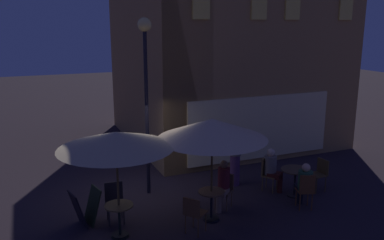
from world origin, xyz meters
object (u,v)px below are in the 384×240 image
Objects in this scene: patron_seated_0 at (223,182)px; menu_sandwich_board at (85,207)px; cafe_table_0 at (211,201)px; patron_seated_2 at (304,182)px; cafe_chair_4 at (306,188)px; cafe_chair_1 at (225,187)px; patio_umbrella_1 at (116,140)px; cafe_chair_0 at (194,211)px; cafe_table_2 at (295,176)px; cafe_table_1 at (119,215)px; patron_seated_1 at (272,167)px; cafe_chair_5 at (320,172)px; patio_umbrella_0 at (212,129)px; street_lamp_near_corner at (146,70)px; cafe_chair_2 at (114,199)px; cafe_chair_3 at (267,171)px; patron_standing_3 at (235,156)px.

menu_sandwich_board is at bearing -47.68° from patron_seated_0.
patron_seated_2 is (2.47, -0.30, 0.19)m from cafe_table_0.
patron_seated_2 reaches higher than cafe_chair_4.
patron_seated_2 is (1.83, -0.82, 0.16)m from cafe_chair_1.
patio_umbrella_1 is at bearing 102.83° from cafe_chair_4.
cafe_table_0 is at bearing 0.00° from cafe_chair_0.
patron_seated_2 reaches higher than cafe_chair_1.
cafe_chair_0 reaches higher than cafe_table_2.
patron_seated_0 is (-2.18, 0.05, 0.13)m from cafe_table_2.
cafe_table_1 is 0.31× the size of patio_umbrella_1.
cafe_chair_1 is (2.84, 0.46, -1.69)m from patio_umbrella_1.
patron_seated_0 is 1.03× the size of patron_seated_1.
cafe_chair_4 is at bearing 115.88° from patron_seated_0.
cafe_chair_5 reaches higher than cafe_table_0.
cafe_chair_0 is at bearing -2.16° from cafe_chair_1.
patron_seated_2 reaches higher than menu_sandwich_board.
patio_umbrella_0 is at bearing -171.90° from cafe_table_2.
street_lamp_near_corner is 6.45× the size of cafe_table_0.
cafe_table_0 is 2.73m from cafe_table_2.
cafe_table_2 is 0.62× the size of patron_seated_0.
cafe_chair_1 is 0.91× the size of cafe_chair_4.
cafe_chair_2 is 4.45m from patron_seated_1.
cafe_chair_4 is at bearing -28.65° from cafe_chair_3.
cafe_chair_2 is (-2.77, 0.33, 0.04)m from cafe_chair_1.
cafe_chair_3 is at bearing 26.75° from cafe_chair_4.
cafe_chair_4 is at bearing -108.99° from cafe_table_2.
patron_standing_3 reaches higher than cafe_chair_1.
cafe_chair_1 is at bearing 84.84° from patron_seated_2.
patron_seated_2 is (4.61, -1.15, 0.13)m from cafe_chair_2.
patron_seated_0 is (2.73, 0.36, -1.51)m from patio_umbrella_1.
patron_standing_3 is (1.57, 1.71, -1.38)m from patio_umbrella_0.
cafe_chair_5 is (5.78, 0.36, 0.05)m from cafe_table_1.
cafe_chair_5 is at bearing 138.54° from cafe_chair_1.
patron_seated_0 is 1.66m from patron_standing_3.
cafe_chair_4 reaches higher than cafe_table_1.
cafe_chair_1 is 1.55m from patron_standing_3.
cafe_chair_4 is (2.42, -0.43, -1.68)m from patio_umbrella_0.
menu_sandwich_board is at bearing 96.21° from patron_seated_2.
patio_umbrella_1 is at bearing 178.14° from patio_umbrella_0.
street_lamp_near_corner is 5.58× the size of menu_sandwich_board.
cafe_chair_2 is 4.36m from cafe_chair_3.
cafe_chair_4 is 1.44m from cafe_chair_5.
patron_seated_1 reaches higher than cafe_table_2.
cafe_chair_1 is at bearing 176.05° from cafe_table_2.
patron_standing_3 is (-0.90, 2.01, 0.20)m from patron_seated_2.
cafe_chair_1 is at bearing 9.12° from cafe_table_1.
patio_umbrella_1 is at bearing -122.01° from street_lamp_near_corner.
cafe_table_1 is 1.64m from cafe_chair_0.
cafe_chair_2 is at bearing 93.28° from cafe_chair_4.
cafe_table_0 is at bearing 136.54° from patron_standing_3.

